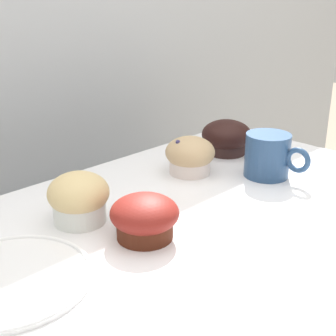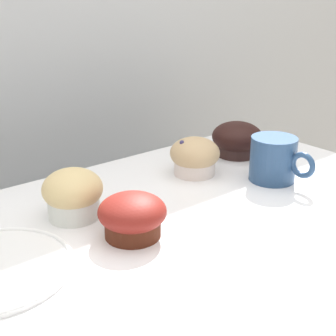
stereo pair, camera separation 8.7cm
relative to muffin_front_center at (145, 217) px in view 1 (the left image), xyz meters
The scene contains 7 objects.
wall_back 0.59m from the muffin_front_center, 81.33° to the left, with size 3.20×0.10×1.80m, color #B2B7BC.
muffin_front_center is the anchor object (origin of this frame).
muffin_back_left 0.28m from the muffin_front_center, 28.23° to the left, with size 0.10×0.10×0.08m.
muffin_back_right 0.43m from the muffin_front_center, 21.57° to the left, with size 0.11×0.11×0.08m.
muffin_front_left 0.12m from the muffin_front_center, 108.99° to the left, with size 0.10×0.10×0.08m.
coffee_cup 0.34m from the muffin_front_center, ahead, with size 0.09×0.14×0.09m.
serving_plate 0.21m from the muffin_front_center, 168.90° to the left, with size 0.22×0.22×0.01m.
Camera 1 is at (-0.51, -0.45, 1.29)m, focal length 50.00 mm.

